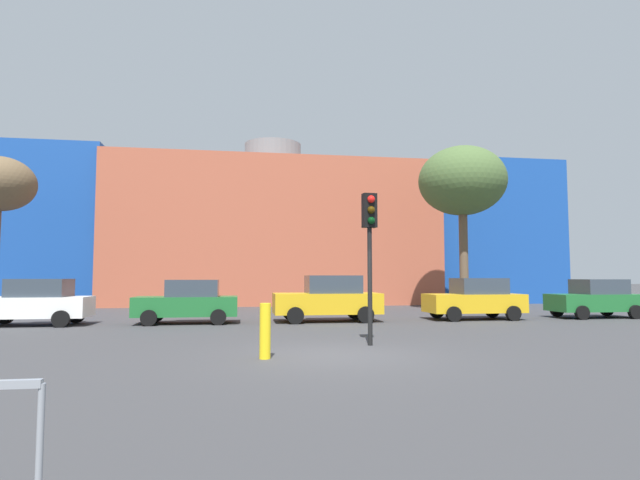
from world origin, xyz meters
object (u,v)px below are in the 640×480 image
(bare_tree_0, at_px, (462,182))
(parked_car_1, at_px, (188,302))
(parked_car_2, at_px, (328,299))
(parked_car_0, at_px, (35,302))
(parked_car_3, at_px, (475,299))
(parked_car_4, at_px, (596,299))
(traffic_light_island, at_px, (370,233))
(bollard_yellow_0, at_px, (265,331))

(bare_tree_0, bearing_deg, parked_car_1, -159.35)
(parked_car_2, height_order, bare_tree_0, bare_tree_0)
(parked_car_0, distance_m, parked_car_3, 16.98)
(parked_car_0, height_order, parked_car_4, parked_car_0)
(traffic_light_island, bearing_deg, parked_car_3, 132.57)
(parked_car_3, distance_m, bare_tree_0, 8.01)
(parked_car_1, xyz_separation_m, parked_car_4, (17.12, 0.00, 0.00))
(parked_car_1, relative_size, parked_car_3, 0.97)
(parked_car_0, height_order, bollard_yellow_0, parked_car_0)
(parked_car_3, xyz_separation_m, bare_tree_0, (1.89, 5.07, 5.90))
(parked_car_1, distance_m, parked_car_3, 11.57)
(bare_tree_0, bearing_deg, parked_car_4, -54.20)
(parked_car_2, height_order, traffic_light_island, traffic_light_island)
(parked_car_0, relative_size, parked_car_1, 1.02)
(parked_car_1, bearing_deg, parked_car_2, -180.00)
(parked_car_2, bearing_deg, parked_car_4, 180.00)
(parked_car_0, bearing_deg, traffic_light_island, 146.43)
(parked_car_1, height_order, parked_car_2, parked_car_2)
(parked_car_1, height_order, traffic_light_island, traffic_light_island)
(bollard_yellow_0, bearing_deg, traffic_light_island, 31.57)
(parked_car_0, relative_size, parked_car_4, 1.02)
(parked_car_0, relative_size, parked_car_2, 0.93)
(parked_car_0, xyz_separation_m, parked_car_1, (5.41, 0.00, -0.02))
(parked_car_2, height_order, parked_car_4, parked_car_2)
(parked_car_0, height_order, bare_tree_0, bare_tree_0)
(parked_car_4, bearing_deg, parked_car_3, 0.00)
(parked_car_0, xyz_separation_m, parked_car_4, (22.53, 0.00, -0.02))
(parked_car_4, distance_m, bare_tree_0, 8.62)
(parked_car_3, distance_m, traffic_light_island, 9.71)
(parked_car_1, height_order, parked_car_3, parked_car_3)
(traffic_light_island, bearing_deg, parked_car_2, 173.18)
(parked_car_4, relative_size, bare_tree_0, 0.44)
(parked_car_0, height_order, parked_car_3, parked_car_3)
(traffic_light_island, xyz_separation_m, bollard_yellow_0, (-2.79, -1.71, -2.30))
(parked_car_4, xyz_separation_m, traffic_light_island, (-11.87, -7.08, 2.08))
(parked_car_0, bearing_deg, parked_car_2, -180.00)
(parked_car_2, bearing_deg, bollard_yellow_0, 71.53)
(parked_car_2, distance_m, parked_car_4, 11.73)
(parked_car_0, xyz_separation_m, parked_car_3, (16.98, 0.00, 0.01))
(parked_car_2, bearing_deg, traffic_light_island, 88.83)
(parked_car_0, relative_size, bare_tree_0, 0.45)
(bollard_yellow_0, bearing_deg, parked_car_2, 71.53)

